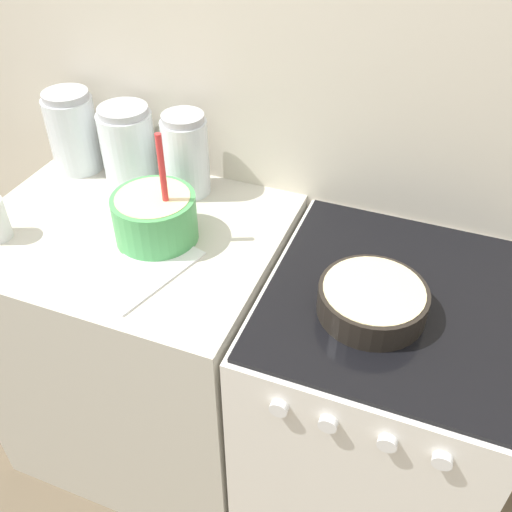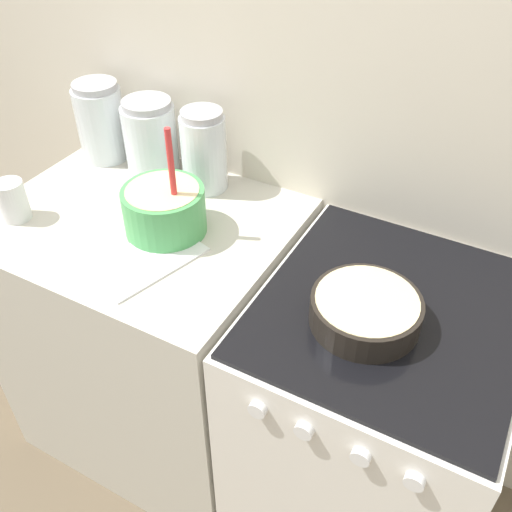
% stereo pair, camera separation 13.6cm
% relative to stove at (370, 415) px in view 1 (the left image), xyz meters
% --- Properties ---
extents(wall_back, '(4.64, 0.05, 2.40)m').
position_rel_stove_xyz_m(wall_back, '(-0.32, 0.36, 0.73)').
color(wall_back, beige).
rests_on(wall_back, ground_plane).
extents(countertop_cabinet, '(0.82, 0.66, 0.94)m').
position_rel_stove_xyz_m(countertop_cabinet, '(-0.73, 0.00, 0.00)').
color(countertop_cabinet, beige).
rests_on(countertop_cabinet, ground_plane).
extents(stove, '(0.60, 0.68, 0.94)m').
position_rel_stove_xyz_m(stove, '(0.00, 0.00, 0.00)').
color(stove, white).
rests_on(stove, ground_plane).
extents(mixing_bowl, '(0.22, 0.22, 0.31)m').
position_rel_stove_xyz_m(mixing_bowl, '(-0.63, -0.00, 0.54)').
color(mixing_bowl, '#4CA559').
rests_on(mixing_bowl, countertop_cabinet).
extents(baking_pan, '(0.24, 0.24, 0.07)m').
position_rel_stove_xyz_m(baking_pan, '(-0.04, -0.07, 0.51)').
color(baking_pan, black).
rests_on(baking_pan, stove).
extents(storage_jar_left, '(0.15, 0.15, 0.24)m').
position_rel_stove_xyz_m(storage_jar_left, '(-1.03, 0.23, 0.57)').
color(storage_jar_left, silver).
rests_on(storage_jar_left, countertop_cabinet).
extents(storage_jar_middle, '(0.16, 0.16, 0.23)m').
position_rel_stove_xyz_m(storage_jar_middle, '(-0.84, 0.23, 0.57)').
color(storage_jar_middle, silver).
rests_on(storage_jar_middle, countertop_cabinet).
extents(storage_jar_right, '(0.13, 0.13, 0.24)m').
position_rel_stove_xyz_m(storage_jar_right, '(-0.65, 0.23, 0.57)').
color(storage_jar_right, silver).
rests_on(storage_jar_right, countertop_cabinet).
extents(recipe_page, '(0.24, 0.32, 0.01)m').
position_rel_stove_xyz_m(recipe_page, '(-0.60, -0.13, 0.47)').
color(recipe_page, white).
rests_on(recipe_page, countertop_cabinet).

